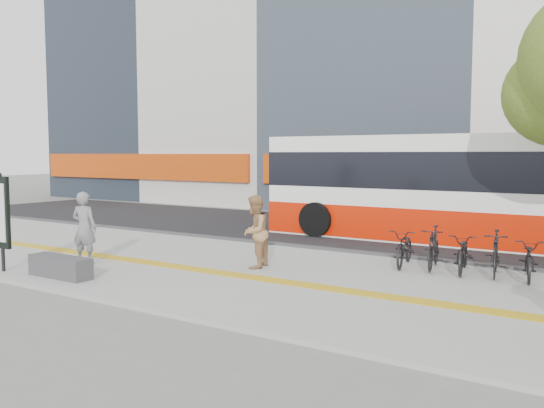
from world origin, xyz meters
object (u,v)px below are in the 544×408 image
Objects in this scene: bench at (60,267)px; signboard at (1,214)px; bus at (461,192)px; seated_woman at (84,228)px; pedestrian_tan at (255,232)px.

signboard is at bearing -169.19° from bench.
seated_woman is at bearing -127.97° from bus.
pedestrian_tan is at bearing -169.31° from seated_woman.
pedestrian_tan reaches higher than bench.
bus is 7.23m from pedestrian_tan.
bench is 0.73× the size of signboard.
signboard is at bearing -126.35° from bus.
bench is at bearing 106.34° from seated_woman.
seated_woman is at bearing -75.05° from pedestrian_tan.
pedestrian_tan is (-2.87, -6.60, -0.64)m from bus.
bench is 1.94m from signboard.
bench is 0.95× the size of pedestrian_tan.
seated_woman reaches higher than bench.
seated_woman is at bearing 121.80° from bench.
seated_woman is (-6.56, -8.41, -0.62)m from bus.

